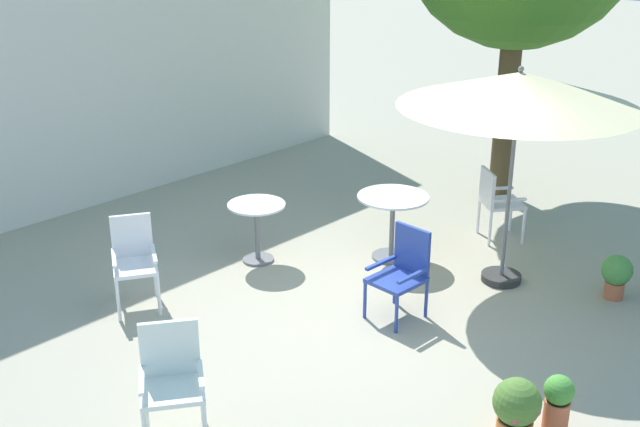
{
  "coord_description": "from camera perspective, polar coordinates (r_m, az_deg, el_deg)",
  "views": [
    {
      "loc": [
        -5.33,
        -4.45,
        3.89
      ],
      "look_at": [
        0.0,
        0.49,
        1.01
      ],
      "focal_mm": 43.55,
      "sensor_mm": 36.0,
      "label": 1
    }
  ],
  "objects": [
    {
      "name": "ground_plane",
      "position": [
        7.96,
        2.59,
        -7.64
      ],
      "size": [
        60.0,
        60.0,
        0.0
      ],
      "primitive_type": "plane",
      "color": "#A29B86"
    },
    {
      "name": "potted_plant_1",
      "position": [
        6.56,
        17.07,
        -13.01
      ],
      "size": [
        0.24,
        0.24,
        0.49
      ],
      "color": "#C4623F",
      "rests_on": "ground"
    },
    {
      "name": "patio_chair_2",
      "position": [
        7.82,
        6.1,
        -4.07
      ],
      "size": [
        0.52,
        0.48,
        0.93
      ],
      "color": "#2B4299",
      "rests_on": "ground"
    },
    {
      "name": "cafe_table_1",
      "position": [
        9.06,
        5.35,
        -0.08
      ],
      "size": [
        0.83,
        0.83,
        0.78
      ],
      "color": "white",
      "rests_on": "ground"
    },
    {
      "name": "cafe_table_0",
      "position": [
        9.0,
        -4.66,
        -0.59
      ],
      "size": [
        0.67,
        0.67,
        0.72
      ],
      "color": "silver",
      "rests_on": "ground"
    },
    {
      "name": "potted_plant_2",
      "position": [
        8.78,
        20.95,
        -4.16
      ],
      "size": [
        0.32,
        0.32,
        0.49
      ],
      "color": "#C06440",
      "rests_on": "ground"
    },
    {
      "name": "patio_chair_1",
      "position": [
        9.8,
        12.84,
        1.06
      ],
      "size": [
        0.65,
        0.65,
        0.9
      ],
      "color": "white",
      "rests_on": "ground"
    },
    {
      "name": "patio_umbrella_0",
      "position": [
        8.22,
        14.41,
        8.7
      ],
      "size": [
        2.49,
        2.49,
        2.4
      ],
      "color": "#2D2D2D",
      "rests_on": "ground"
    },
    {
      "name": "villa_facade",
      "position": [
        10.89,
        -17.53,
        11.16
      ],
      "size": [
        9.66,
        0.3,
        4.18
      ],
      "primitive_type": "cube",
      "color": "silver",
      "rests_on": "ground"
    },
    {
      "name": "patio_chair_4",
      "position": [
        6.18,
        -10.86,
        -11.55
      ],
      "size": [
        0.64,
        0.63,
        0.95
      ],
      "color": "white",
      "rests_on": "ground"
    },
    {
      "name": "potted_plant_3",
      "position": [
        6.38,
        14.26,
        -13.64
      ],
      "size": [
        0.38,
        0.38,
        0.52
      ],
      "color": "#CD6F38",
      "rests_on": "ground"
    },
    {
      "name": "patio_chair_3",
      "position": [
        8.19,
        -13.52,
        -3.08
      ],
      "size": [
        0.63,
        0.65,
        0.95
      ],
      "color": "white",
      "rests_on": "ground"
    }
  ]
}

